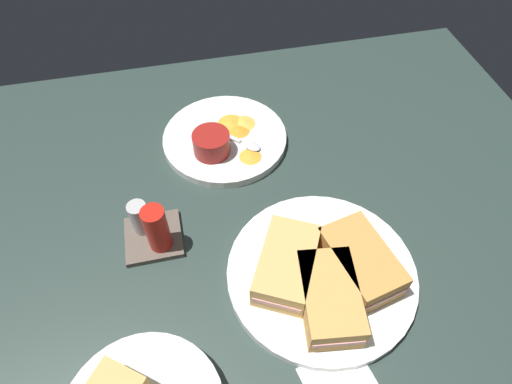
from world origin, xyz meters
The scene contains 12 objects.
ground_plane centered at (0.00, 0.00, -1.50)cm, with size 110.00×110.00×3.00cm, color #283833.
plate_sandwich_main centered at (-4.52, -2.55, 0.80)cm, with size 28.68×28.68×1.60cm, color white.
sandwich_half_near centered at (-3.59, 2.82, 4.00)cm, with size 15.04×12.79×4.80cm.
sandwich_half_far centered at (-9.89, -1.63, 4.00)cm, with size 14.08×9.29×4.80cm.
sandwich_half_extra centered at (-5.45, -7.93, 4.00)cm, with size 14.44×10.19×4.80cm.
ramekin_dark_sauce centered at (-6.60, -8.66, 3.41)cm, with size 6.11×6.11×3.34cm.
spoon_by_dark_ramekin centered at (-5.83, -3.61, 1.96)cm, with size 2.97×9.96×0.80cm.
plate_chips_companion centered at (27.33, 6.65, 0.80)cm, with size 23.74×23.74×1.60cm, color white.
ramekin_light_gravy centered at (23.77, 9.61, 3.82)cm, with size 6.87×6.87×4.14cm.
spoon_by_gravy_ramekin centered at (23.85, 3.06, 1.96)cm, with size 7.94×8.11×0.80cm.
plantain_chip_scatter centered at (27.85, 3.62, 1.90)cm, with size 16.04×9.16×0.60cm.
condiment_caddy centered at (7.40, 21.66, 3.41)cm, with size 9.00×9.00×9.50cm.
Camera 1 is at (-33.56, 14.12, 60.74)cm, focal length 30.84 mm.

